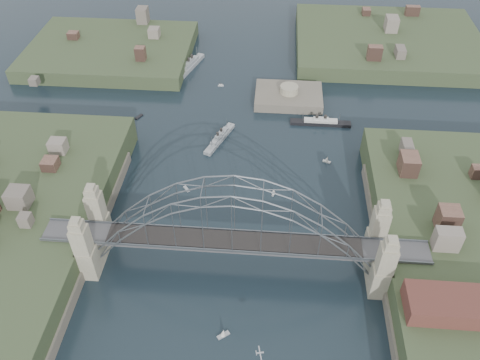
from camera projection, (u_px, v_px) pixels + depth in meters
name	position (u px, v px, depth m)	size (l,w,h in m)	color
ground	(234.00, 265.00, 111.67)	(500.00, 500.00, 0.00)	black
bridge	(233.00, 228.00, 103.44)	(84.00, 13.80, 24.60)	#4A494C
headland_nw	(111.00, 55.00, 185.02)	(60.00, 45.00, 9.00)	#334225
headland_ne	(387.00, 47.00, 189.78)	(70.00, 55.00, 9.50)	#334225
fort_island	(288.00, 101.00, 163.09)	(22.00, 16.00, 9.40)	#5F584B
wharf_shed	(459.00, 306.00, 92.01)	(20.00, 8.00, 4.00)	#592D26
naval_cruiser_near	(220.00, 138.00, 146.06)	(7.85, 15.87, 4.85)	#999EA1
naval_cruiser_far	(191.00, 65.00, 178.45)	(7.82, 18.15, 6.15)	#999EA1
ocean_liner	(320.00, 122.00, 152.17)	(18.74, 2.60, 4.60)	black
aeroplane	(259.00, 353.00, 87.51)	(1.51, 2.70, 0.40)	#ACAEB4
small_boat_a	(186.00, 189.00, 130.40)	(2.09, 2.43, 0.45)	silver
small_boat_b	(274.00, 192.00, 128.37)	(1.23, 1.73, 2.38)	silver
small_boat_c	(223.00, 334.00, 97.85)	(2.66, 2.29, 2.38)	silver
small_boat_d	(327.00, 160.00, 138.37)	(2.38, 1.51, 2.38)	silver
small_boat_e	(139.00, 117.00, 155.45)	(2.34, 3.23, 0.45)	silver
small_boat_f	(231.00, 127.00, 151.12)	(1.65, 0.88, 1.43)	silver
small_boat_h	(221.00, 85.00, 169.33)	(2.04, 0.82, 1.43)	silver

